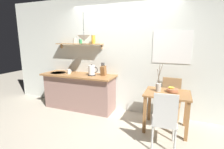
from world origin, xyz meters
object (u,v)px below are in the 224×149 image
knife_block (103,70)px  pendant_lamp (84,38)px  fruit_bowl (172,90)px  twig_vase (158,87)px  coffee_mug_by_sink (69,71)px  dining_chair_near (164,119)px  electric_kettle (92,70)px  dining_table (167,100)px  dining_chair_far (170,98)px

knife_block → pendant_lamp: 0.85m
fruit_bowl → twig_vase: bearing=-167.3°
coffee_mug_by_sink → pendant_lamp: 0.96m
knife_block → dining_chair_near: bearing=-34.0°
fruit_bowl → electric_kettle: bearing=173.9°
dining_table → fruit_bowl: (0.08, 0.07, 0.18)m
fruit_bowl → pendant_lamp: bearing=177.6°
dining_table → twig_vase: 0.29m
fruit_bowl → pendant_lamp: (-1.91, 0.08, 0.96)m
dining_chair_far → fruit_bowl: dining_chair_far is taller
dining_chair_far → knife_block: size_ratio=3.00×
electric_kettle → fruit_bowl: bearing=-6.1°
dining_table → fruit_bowl: bearing=41.6°
dining_chair_far → twig_vase: size_ratio=1.78×
dining_chair_far → twig_vase: 0.53m
dining_chair_far → twig_vase: bearing=-120.5°
knife_block → coffee_mug_by_sink: size_ratio=2.38×
dining_table → dining_chair_near: size_ratio=0.86×
knife_block → fruit_bowl: bearing=-10.1°
twig_vase → pendant_lamp: (-1.66, 0.14, 0.91)m
fruit_bowl → knife_block: (-1.54, 0.28, 0.22)m
coffee_mug_by_sink → dining_table: bearing=-6.1°
dining_chair_near → fruit_bowl: size_ratio=4.45×
coffee_mug_by_sink → pendant_lamp: bearing=-10.9°
twig_vase → electric_kettle: (-1.55, 0.25, 0.17)m
dining_chair_far → coffee_mug_by_sink: coffee_mug_by_sink is taller
electric_kettle → pendant_lamp: bearing=-136.0°
coffee_mug_by_sink → dining_chair_near: bearing=-20.8°
twig_vase → electric_kettle: twig_vase is taller
dining_chair_far → coffee_mug_by_sink: (-2.39, -0.14, 0.42)m
fruit_bowl → pendant_lamp: pendant_lamp is taller
pendant_lamp → twig_vase: bearing=-4.7°
coffee_mug_by_sink → dining_chair_far: bearing=3.3°
dining_chair_near → knife_block: bearing=146.0°
electric_kettle → coffee_mug_by_sink: electric_kettle is taller
knife_block → twig_vase: bearing=-14.4°
electric_kettle → dining_chair_near: bearing=-27.8°
pendant_lamp → dining_table: bearing=-4.7°
twig_vase → coffee_mug_by_sink: 2.19m
coffee_mug_by_sink → knife_block: bearing=6.2°
dining_chair_near → twig_vase: twig_vase is taller
dining_chair_near → dining_chair_far: bearing=87.8°
dining_table → twig_vase: twig_vase is taller
dining_table → coffee_mug_by_sink: (-2.34, 0.25, 0.34)m
twig_vase → pendant_lamp: 1.90m
dining_table → electric_kettle: 1.78m
dining_table → electric_kettle: bearing=171.3°
dining_chair_near → twig_vase: bearing=105.3°
dining_chair_near → electric_kettle: size_ratio=3.48×
electric_kettle → coffee_mug_by_sink: bearing=-178.7°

